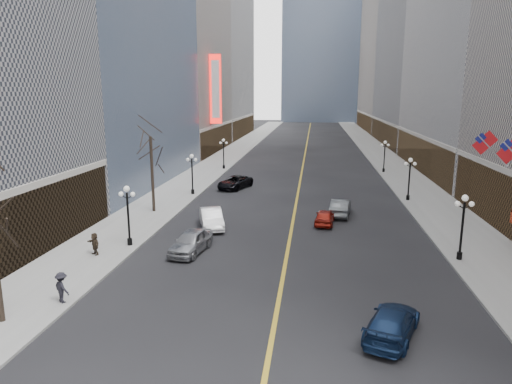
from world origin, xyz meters
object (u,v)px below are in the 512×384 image
(car_nb_mid, at_px, (211,218))
(streetlamp_east_3, at_px, (385,153))
(car_nb_near, at_px, (191,242))
(streetlamp_west_1, at_px, (128,209))
(streetlamp_west_2, at_px, (192,170))
(car_nb_far, at_px, (235,182))
(streetlamp_east_1, at_px, (463,220))
(streetlamp_east_2, at_px, (410,174))
(streetlamp_west_3, at_px, (224,150))
(car_sb_far, at_px, (340,207))
(car_sb_near, at_px, (392,323))
(car_sb_mid, at_px, (325,217))

(car_nb_mid, bearing_deg, streetlamp_east_3, 40.14)
(streetlamp_east_3, bearing_deg, car_nb_near, -117.05)
(streetlamp_west_1, bearing_deg, streetlamp_west_2, 90.00)
(car_nb_near, distance_m, car_nb_far, 22.92)
(streetlamp_east_1, relative_size, car_nb_near, 0.94)
(streetlamp_east_2, height_order, streetlamp_west_2, same)
(streetlamp_west_3, bearing_deg, streetlamp_west_1, -90.00)
(streetlamp_east_1, height_order, streetlamp_west_3, same)
(car_nb_far, bearing_deg, streetlamp_west_3, 126.30)
(streetlamp_east_3, bearing_deg, streetlamp_west_1, -123.25)
(streetlamp_east_2, height_order, streetlamp_east_3, same)
(streetlamp_west_1, height_order, streetlamp_west_2, same)
(streetlamp_east_3, relative_size, streetlamp_west_1, 1.00)
(streetlamp_east_1, distance_m, streetlamp_west_2, 29.68)
(streetlamp_west_3, bearing_deg, car_nb_far, -73.29)
(car_sb_far, bearing_deg, streetlamp_west_2, -14.91)
(streetlamp_east_1, distance_m, car_nb_mid, 19.60)
(streetlamp_east_3, bearing_deg, streetlamp_west_2, -142.67)
(car_nb_mid, height_order, car_sb_near, car_nb_mid)
(streetlamp_west_1, relative_size, car_sb_mid, 1.14)
(streetlamp_east_1, height_order, streetlamp_west_1, same)
(streetlamp_east_2, relative_size, car_sb_near, 0.93)
(streetlamp_east_2, bearing_deg, car_nb_near, -135.12)
(streetlamp_east_1, distance_m, car_sb_mid, 12.21)
(streetlamp_east_1, bearing_deg, streetlamp_west_1, 180.00)
(streetlamp_east_1, xyz_separation_m, streetlamp_west_1, (-23.60, 0.00, 0.00))
(streetlamp_east_1, height_order, car_sb_far, streetlamp_east_1)
(streetlamp_west_2, height_order, car_nb_far, streetlamp_west_2)
(streetlamp_west_1, relative_size, streetlamp_west_2, 1.00)
(streetlamp_east_2, distance_m, car_nb_near, 26.49)
(streetlamp_west_1, xyz_separation_m, streetlamp_west_3, (0.00, 36.00, 0.00))
(streetlamp_east_2, height_order, streetlamp_west_3, same)
(streetlamp_east_2, relative_size, car_sb_mid, 1.14)
(streetlamp_east_2, relative_size, car_nb_mid, 0.91)
(streetlamp_west_2, relative_size, car_sb_far, 0.95)
(streetlamp_east_1, relative_size, car_sb_mid, 1.14)
(car_nb_near, xyz_separation_m, car_sb_far, (11.23, 11.82, -0.03))
(streetlamp_west_1, bearing_deg, streetlamp_east_1, 0.00)
(streetlamp_west_1, bearing_deg, car_nb_far, 79.51)
(streetlamp_east_1, bearing_deg, car_nb_near, -178.06)
(streetlamp_east_2, height_order, car_sb_far, streetlamp_east_2)
(streetlamp_west_3, xyz_separation_m, car_nb_mid, (4.97, -30.29, -2.08))
(streetlamp_east_2, height_order, car_sb_mid, streetlamp_east_2)
(car_nb_far, distance_m, car_sb_near, 35.65)
(streetlamp_west_1, relative_size, car_nb_far, 0.83)
(car_nb_near, distance_m, car_sb_mid, 12.96)
(streetlamp_east_1, xyz_separation_m, car_sb_near, (-6.21, -10.83, -2.19))
(streetlamp_west_3, distance_m, car_sb_near, 50.00)
(car_sb_near, xyz_separation_m, car_sb_mid, (-2.78, 18.77, -0.04))
(car_nb_mid, xyz_separation_m, car_sb_near, (12.42, -16.54, -0.11))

